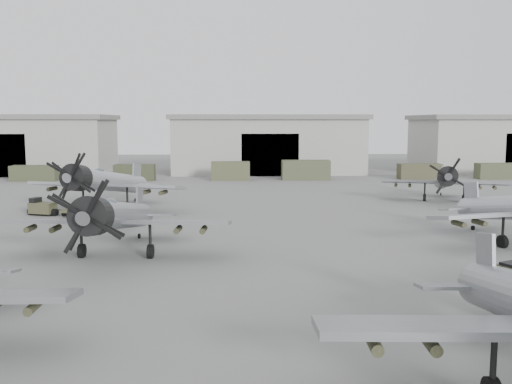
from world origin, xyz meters
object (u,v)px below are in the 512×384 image
(tug_trailer, at_px, (59,209))
(ground_crew, at_px, (81,220))
(aircraft_far_1, at_px, (445,180))
(aircraft_far_0, at_px, (104,182))
(aircraft_mid_1, at_px, (114,217))

(tug_trailer, height_order, ground_crew, ground_crew)
(tug_trailer, bearing_deg, ground_crew, -43.98)
(tug_trailer, distance_m, ground_crew, 7.70)
(aircraft_far_1, bearing_deg, aircraft_far_0, -155.17)
(aircraft_far_1, distance_m, tug_trailer, 35.19)
(aircraft_mid_1, height_order, tug_trailer, aircraft_mid_1)
(aircraft_far_0, relative_size, tug_trailer, 1.91)
(aircraft_far_0, bearing_deg, aircraft_far_1, 24.72)
(aircraft_mid_1, height_order, aircraft_far_0, aircraft_far_0)
(aircraft_mid_1, height_order, ground_crew, aircraft_mid_1)
(aircraft_mid_1, xyz_separation_m, aircraft_far_1, (27.05, 21.58, -0.21))
(aircraft_far_0, height_order, ground_crew, aircraft_far_0)
(tug_trailer, bearing_deg, aircraft_far_0, 58.66)
(ground_crew, bearing_deg, aircraft_far_0, -20.46)
(aircraft_far_1, relative_size, tug_trailer, 1.62)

